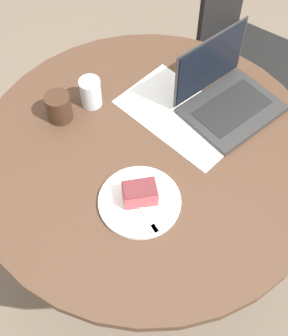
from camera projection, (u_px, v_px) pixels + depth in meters
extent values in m
plane|color=#6B5B4C|center=(147.00, 252.00, 2.04)|extent=(12.00, 12.00, 0.00)
cylinder|color=#4C3323|center=(147.00, 251.00, 2.04)|extent=(0.51, 0.51, 0.02)
cylinder|color=#4C3323|center=(147.00, 211.00, 1.74)|extent=(0.10, 0.10, 0.70)
cylinder|color=#4C3323|center=(148.00, 153.00, 1.44)|extent=(1.07, 1.07, 0.03)
cube|color=black|center=(256.00, 63.00, 2.06)|extent=(0.59, 0.59, 0.02)
cube|color=black|center=(224.00, 0.00, 1.92)|extent=(0.24, 0.32, 0.47)
cube|color=black|center=(265.00, 143.00, 2.10)|extent=(0.05, 0.05, 0.44)
cube|color=black|center=(231.00, 60.00, 2.40)|extent=(0.05, 0.05, 0.44)
cube|color=black|center=(192.00, 106.00, 2.22)|extent=(0.05, 0.05, 0.44)
cube|color=white|center=(182.00, 114.00, 1.50)|extent=(0.47, 0.39, 0.00)
cylinder|color=white|center=(140.00, 201.00, 1.32)|extent=(0.23, 0.23, 0.01)
cube|color=#B74C51|center=(140.00, 193.00, 1.29)|extent=(0.08, 0.10, 0.05)
cube|color=maroon|center=(140.00, 188.00, 1.27)|extent=(0.07, 0.10, 0.00)
cube|color=silver|center=(141.00, 208.00, 1.29)|extent=(0.17, 0.04, 0.00)
cube|color=silver|center=(155.00, 229.00, 1.26)|extent=(0.03, 0.03, 0.00)
cylinder|color=#3D2619|center=(59.00, 107.00, 1.46)|extent=(0.08, 0.08, 0.09)
cylinder|color=silver|center=(91.00, 92.00, 1.49)|extent=(0.07, 0.07, 0.10)
cube|color=#2D2D2D|center=(232.00, 110.00, 1.50)|extent=(0.31, 0.35, 0.02)
cube|color=black|center=(232.00, 108.00, 1.50)|extent=(0.21, 0.27, 0.00)
cube|color=#2D2D2D|center=(210.00, 63.00, 1.46)|extent=(0.10, 0.27, 0.21)
cube|color=black|center=(211.00, 64.00, 1.46)|extent=(0.10, 0.26, 0.19)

